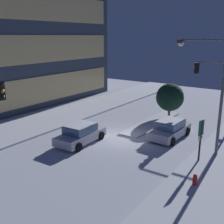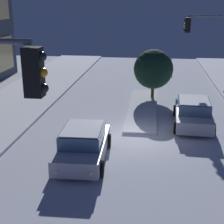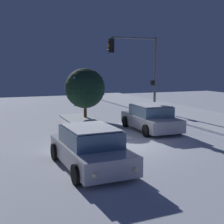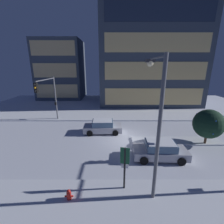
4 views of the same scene
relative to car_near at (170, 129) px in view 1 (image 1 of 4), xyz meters
The scene contains 10 objects.
ground 3.97m from the car_near, 127.26° to the left, with size 52.00×52.00×0.00m, color silver.
curb_strip_far 11.85m from the car_near, 101.54° to the left, with size 52.00×5.20×0.14m, color silver.
median_strip 3.93m from the car_near, 48.54° to the left, with size 9.00×1.80×0.14m, color silver.
car_near is the anchor object (origin of this frame).
car_far 7.27m from the car_near, 134.15° to the left, with size 4.45×2.25×1.49m.
traffic_light_corner_near_right 7.07m from the car_near, 19.07° to the right, with size 0.32×4.04×5.94m.
street_lamp_arched 5.77m from the car_near, 116.20° to the right, with size 0.56×3.38×7.98m.
fire_hydrant 7.74m from the car_near, 146.10° to the right, with size 0.48×0.26×0.76m.
parking_info_sign 4.89m from the car_near, 132.88° to the right, with size 0.55×0.18×2.91m.
decorated_tree_median 5.85m from the car_near, 24.26° to the left, with size 2.77×2.77×3.54m.
Camera 1 is at (-17.92, -11.56, 8.09)m, focal length 44.49 mm.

